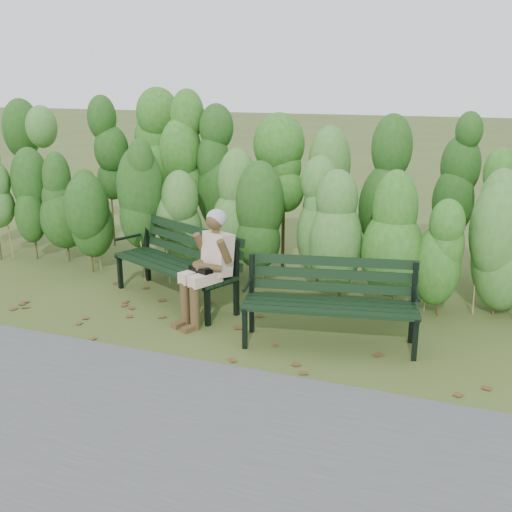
% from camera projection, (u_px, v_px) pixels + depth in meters
% --- Properties ---
extents(ground, '(80.00, 80.00, 0.00)m').
position_uv_depth(ground, '(245.00, 327.00, 6.80)').
color(ground, '#404E20').
extents(footpath, '(60.00, 2.50, 0.01)m').
position_uv_depth(footpath, '(146.00, 429.00, 4.83)').
color(footpath, '#474749').
rests_on(footpath, ground).
extents(hedge_band, '(11.04, 1.67, 2.42)m').
position_uv_depth(hedge_band, '(295.00, 190.00, 8.11)').
color(hedge_band, '#47381E').
rests_on(hedge_band, ground).
extents(leaf_litter, '(5.57, 2.12, 0.01)m').
position_uv_depth(leaf_litter, '(244.00, 331.00, 6.69)').
color(leaf_litter, brown).
rests_on(leaf_litter, ground).
extents(bench_left, '(1.96, 1.34, 0.94)m').
position_uv_depth(bench_left, '(180.00, 257.00, 7.52)').
color(bench_left, black).
rests_on(bench_left, ground).
extents(bench_right, '(1.88, 0.92, 0.90)m').
position_uv_depth(bench_right, '(331.00, 295.00, 6.29)').
color(bench_right, black).
rests_on(bench_right, ground).
extents(seated_woman, '(0.61, 0.79, 1.30)m').
position_uv_depth(seated_woman, '(209.00, 259.00, 6.81)').
color(seated_woman, beige).
rests_on(seated_woman, ground).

